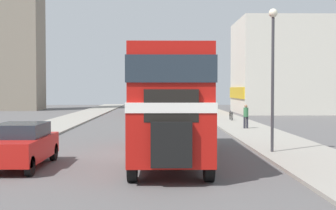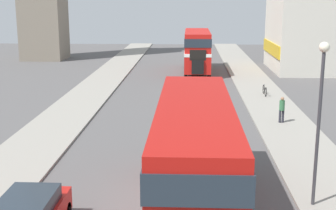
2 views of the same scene
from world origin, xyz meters
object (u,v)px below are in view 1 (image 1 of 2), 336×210
(bus_distant, at_px, (168,91))
(pedestrian_walking, at_px, (246,115))
(double_decker_bus, at_px, (168,97))
(bicycle_on_pavement, at_px, (231,116))
(car_parked_near, at_px, (20,145))
(street_lamp, at_px, (273,58))

(bus_distant, distance_m, pedestrian_walking, 20.49)
(double_decker_bus, xyz_separation_m, pedestrian_walking, (5.31, 12.33, -1.40))
(double_decker_bus, distance_m, bicycle_on_pavement, 21.22)
(double_decker_bus, relative_size, bicycle_on_pavement, 6.33)
(bus_distant, relative_size, car_parked_near, 2.34)
(pedestrian_walking, xyz_separation_m, bicycle_on_pavement, (0.25, 8.06, -0.52))
(double_decker_bus, relative_size, bus_distant, 1.15)
(double_decker_bus, height_order, pedestrian_walking, double_decker_bus)
(double_decker_bus, height_order, street_lamp, street_lamp)
(double_decker_bus, relative_size, street_lamp, 1.90)
(car_parked_near, relative_size, bicycle_on_pavement, 2.36)
(street_lamp, bearing_deg, car_parked_near, -162.42)
(double_decker_bus, bearing_deg, bicycle_on_pavement, 74.74)
(double_decker_bus, distance_m, street_lamp, 4.67)
(bus_distant, distance_m, bicycle_on_pavement, 12.99)
(bicycle_on_pavement, xyz_separation_m, street_lamp, (-1.26, -19.46, 3.47))
(pedestrian_walking, bearing_deg, street_lamp, -95.05)
(pedestrian_walking, height_order, bicycle_on_pavement, pedestrian_walking)
(pedestrian_walking, relative_size, bicycle_on_pavement, 0.89)
(car_parked_near, xyz_separation_m, street_lamp, (9.43, 2.99, 3.17))
(bicycle_on_pavement, height_order, street_lamp, street_lamp)
(double_decker_bus, relative_size, car_parked_near, 2.69)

